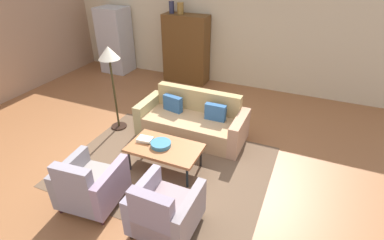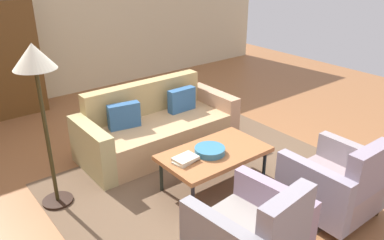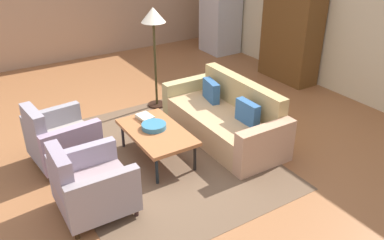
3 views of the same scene
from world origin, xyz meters
TOP-DOWN VIEW (x-y plane):
  - ground_plane at (0.00, 0.00)m, footprint 11.29×11.29m
  - wall_back at (0.00, 3.89)m, footprint 9.41×0.12m
  - area_rug at (0.14, -0.08)m, footprint 3.40×2.60m
  - couch at (0.14, 1.06)m, footprint 2.10×0.91m
  - coffee_table at (0.14, -0.13)m, footprint 1.20×0.70m
  - armchair_left at (-0.46, -1.29)m, footprint 0.87×0.87m
  - armchair_right at (0.74, -1.29)m, footprint 0.81×0.81m
  - fruit_bowl at (0.07, -0.13)m, footprint 0.34×0.34m
  - book_stack at (-0.25, -0.11)m, footprint 0.30×0.21m
  - cabinet at (-1.14, 3.54)m, footprint 1.20×0.51m
  - refrigerator at (-3.37, 3.44)m, footprint 0.80×0.73m
  - floor_lamp at (-1.39, 0.66)m, footprint 0.40×0.40m

SIDE VIEW (x-z plane):
  - ground_plane at x=0.00m, z-range 0.00..0.00m
  - area_rug at x=0.14m, z-range 0.00..0.01m
  - couch at x=0.14m, z-range -0.14..0.72m
  - armchair_left at x=-0.46m, z-range -0.10..0.78m
  - armchair_right at x=0.74m, z-range -0.10..0.78m
  - coffee_table at x=0.14m, z-range 0.18..0.62m
  - book_stack at x=-0.25m, z-range 0.44..0.49m
  - fruit_bowl at x=0.07m, z-range 0.44..0.51m
  - cabinet at x=-1.14m, z-range 0.00..1.80m
  - refrigerator at x=-3.37m, z-range 0.00..1.85m
  - wall_back at x=0.00m, z-range 0.00..2.80m
  - floor_lamp at x=-1.39m, z-range 0.58..2.30m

